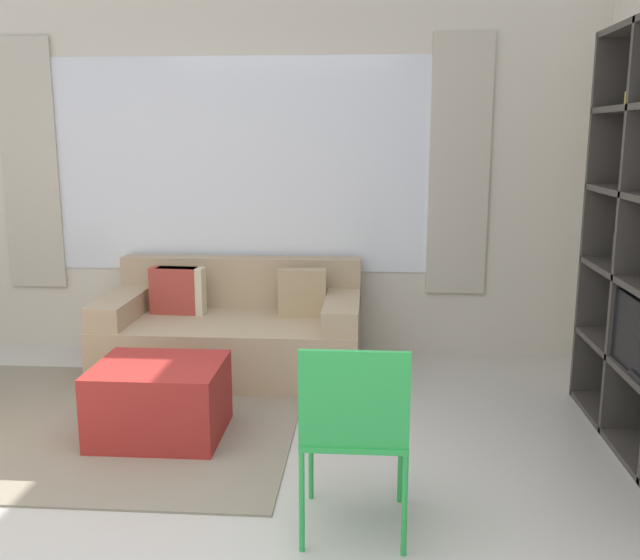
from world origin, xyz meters
name	(u,v)px	position (x,y,z in m)	size (l,w,h in m)	color
wall_back	(242,178)	(0.00, 2.96, 1.36)	(6.52, 0.11, 2.70)	beige
area_rug	(59,422)	(-0.85, 1.41, 0.01)	(2.84, 1.94, 0.01)	gray
couch_main	(233,332)	(0.01, 2.44, 0.29)	(1.81, 0.98, 0.77)	tan
ottoman	(160,401)	(-0.18, 1.26, 0.22)	(0.70, 0.60, 0.43)	#A82823
folding_chair	(354,422)	(0.94, 0.32, 0.52)	(0.44, 0.46, 0.86)	green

